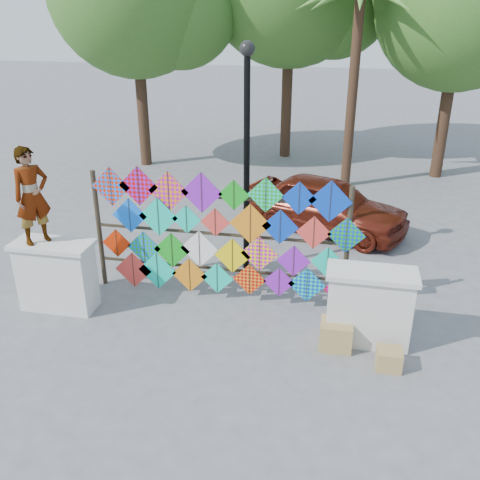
# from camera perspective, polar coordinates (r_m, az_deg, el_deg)

# --- Properties ---
(ground) EXTENTS (80.00, 80.00, 0.00)m
(ground) POSITION_cam_1_polar(r_m,az_deg,el_deg) (9.52, -3.42, -8.17)
(ground) COLOR gray
(ground) RESTS_ON ground
(parapet_left) EXTENTS (1.40, 0.65, 1.28)m
(parapet_left) POSITION_cam_1_polar(r_m,az_deg,el_deg) (10.01, -18.97, -3.56)
(parapet_left) COLOR silver
(parapet_left) RESTS_ON ground
(parapet_right) EXTENTS (1.40, 0.65, 1.28)m
(parapet_right) POSITION_cam_1_polar(r_m,az_deg,el_deg) (8.78, 13.58, -6.90)
(parapet_right) COLOR silver
(parapet_right) RESTS_ON ground
(kite_rack) EXTENTS (4.95, 0.24, 2.45)m
(kite_rack) POSITION_cam_1_polar(r_m,az_deg,el_deg) (9.55, -2.22, 0.36)
(kite_rack) COLOR #30271A
(kite_rack) RESTS_ON ground
(tree_east) EXTENTS (5.40, 4.80, 7.42)m
(tree_east) POSITION_cam_1_polar(r_m,az_deg,el_deg) (17.55, 22.84, 22.09)
(tree_east) COLOR #40261B
(tree_east) RESTS_ON ground
(palm_tree) EXTENTS (3.62, 3.62, 5.83)m
(palm_tree) POSITION_cam_1_polar(r_m,az_deg,el_deg) (15.77, 12.65, 23.11)
(palm_tree) COLOR #40261B
(palm_tree) RESTS_ON ground
(vendor_woman) EXTENTS (0.68, 0.73, 1.67)m
(vendor_woman) POSITION_cam_1_polar(r_m,az_deg,el_deg) (9.57, -21.32, 4.41)
(vendor_woman) COLOR #99999E
(vendor_woman) RESTS_ON parapet_left
(sedan) EXTENTS (4.18, 2.91, 1.32)m
(sedan) POSITION_cam_1_polar(r_m,az_deg,el_deg) (12.90, 9.22, 3.76)
(sedan) COLOR #5B1B0F
(sedan) RESTS_ON ground
(lamppost) EXTENTS (0.28, 0.28, 4.46)m
(lamppost) POSITION_cam_1_polar(r_m,az_deg,el_deg) (10.22, 0.73, 10.61)
(lamppost) COLOR black
(lamppost) RESTS_ON ground
(cardboard_box_near) EXTENTS (0.51, 0.45, 0.45)m
(cardboard_box_near) POSITION_cam_1_polar(r_m,az_deg,el_deg) (8.77, 10.20, -9.90)
(cardboard_box_near) COLOR tan
(cardboard_box_near) RESTS_ON ground
(cardboard_box_far) EXTENTS (0.38, 0.35, 0.32)m
(cardboard_box_far) POSITION_cam_1_polar(r_m,az_deg,el_deg) (8.53, 15.61, -12.12)
(cardboard_box_far) COLOR tan
(cardboard_box_far) RESTS_ON ground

